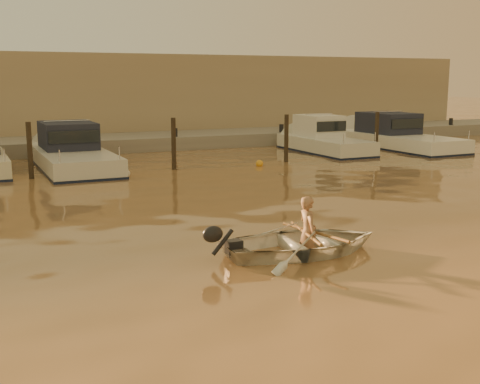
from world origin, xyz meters
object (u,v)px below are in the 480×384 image
dinghy (303,243)px  moored_boat_5 (397,136)px  waterfront_building (102,98)px  person (308,232)px  moored_boat_2 (72,152)px  moored_boat_4 (325,139)px

dinghy → moored_boat_5: size_ratio=0.38×
waterfront_building → dinghy: bearing=-93.6°
dinghy → person: person is taller
moored_boat_5 → person: bearing=-134.6°
moored_boat_2 → moored_boat_4: bearing=0.0°
dinghy → moored_boat_4: bearing=-29.2°
moored_boat_4 → moored_boat_5: 4.36m
person → moored_boat_2: bearing=14.1°
moored_boat_5 → waterfront_building: (-12.53, 11.00, 1.77)m
person → waterfront_building: bearing=1.9°
dinghy → moored_boat_4: (9.76, 14.22, 0.41)m
moored_boat_2 → waterfront_building: bearing=71.4°
person → moored_boat_5: size_ratio=0.17×
person → moored_boat_2: size_ratio=0.18×
person → moored_boat_2: (-2.21, 14.23, 0.19)m
moored_boat_2 → person: bearing=-81.2°
moored_boat_4 → waterfront_building: waterfront_building is taller
dinghy → person: (0.10, -0.01, 0.22)m
waterfront_building → moored_boat_2: bearing=-108.6°
person → moored_boat_2: 14.40m
moored_boat_2 → moored_boat_4: (11.87, 0.00, 0.00)m
moored_boat_5 → waterfront_building: bearing=138.7°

